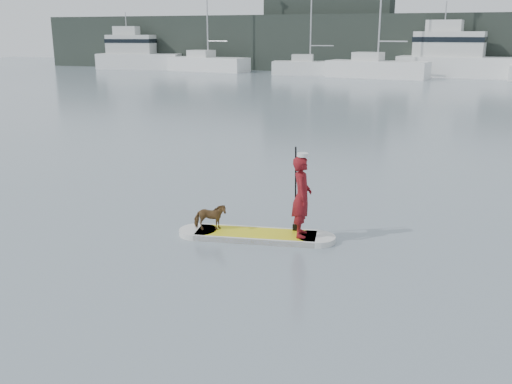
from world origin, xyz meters
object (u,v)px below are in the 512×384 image
(paddler, at_px, (302,197))
(motor_yacht_b, at_px, (136,53))
(paddleboard, at_px, (256,235))
(motor_yacht_a, at_px, (455,56))
(sailboat_c, at_px, (309,67))
(sailboat_d, at_px, (376,67))
(sailboat_b, at_px, (208,62))
(dog, at_px, (210,217))

(paddler, bearing_deg, motor_yacht_b, 20.25)
(paddler, distance_m, motor_yacht_b, 59.49)
(paddleboard, distance_m, motor_yacht_a, 48.66)
(paddleboard, xyz_separation_m, motor_yacht_a, (1.93, 48.58, 1.90))
(sailboat_c, bearing_deg, sailboat_d, -23.82)
(motor_yacht_b, bearing_deg, sailboat_b, -17.83)
(sailboat_b, relative_size, sailboat_d, 1.00)
(sailboat_c, bearing_deg, paddler, -85.95)
(dog, distance_m, sailboat_c, 47.68)
(sailboat_c, bearing_deg, motor_yacht_b, 162.20)
(dog, height_order, sailboat_d, sailboat_d)
(motor_yacht_b, bearing_deg, sailboat_c, -18.12)
(sailboat_b, relative_size, sailboat_c, 1.28)
(paddler, bearing_deg, sailboat_d, -7.75)
(sailboat_c, height_order, motor_yacht_b, sailboat_c)
(dog, xyz_separation_m, motor_yacht_a, (2.89, 48.77, 1.56))
(paddler, distance_m, sailboat_d, 44.90)
(sailboat_d, xyz_separation_m, motor_yacht_b, (-28.68, 3.95, 0.80))
(paddleboard, xyz_separation_m, sailboat_c, (-11.84, 46.23, 0.73))
(sailboat_d, relative_size, motor_yacht_b, 1.37)
(motor_yacht_a, bearing_deg, paddler, -85.73)
(paddler, xyz_separation_m, sailboat_c, (-12.76, 46.05, -0.15))
(sailboat_b, bearing_deg, sailboat_c, 3.15)
(sailboat_c, relative_size, motor_yacht_b, 1.06)
(sailboat_b, xyz_separation_m, motor_yacht_b, (-9.75, 1.04, 0.84))
(motor_yacht_a, bearing_deg, sailboat_c, -164.86)
(paddleboard, relative_size, motor_yacht_b, 0.32)
(paddleboard, xyz_separation_m, motor_yacht_b, (-33.56, 48.65, 1.73))
(sailboat_c, xyz_separation_m, motor_yacht_b, (-21.72, 2.42, 1.00))
(sailboat_b, xyz_separation_m, sailboat_d, (18.93, -2.91, 0.03))
(sailboat_d, bearing_deg, paddler, -74.65)
(dog, height_order, motor_yacht_a, motor_yacht_a)
(sailboat_d, height_order, motor_yacht_a, sailboat_d)
(sailboat_d, bearing_deg, paddleboard, -75.85)
(paddleboard, bearing_deg, sailboat_b, 105.66)
(motor_yacht_b, bearing_deg, paddleboard, -67.17)
(sailboat_c, xyz_separation_m, motor_yacht_a, (13.77, 2.35, 1.17))
(motor_yacht_a, bearing_deg, sailboat_b, -172.39)
(motor_yacht_a, distance_m, motor_yacht_b, 35.49)
(paddleboard, relative_size, sailboat_d, 0.24)
(dog, distance_m, sailboat_b, 52.98)
(dog, distance_m, sailboat_d, 45.06)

